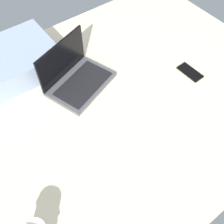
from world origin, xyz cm
name	(u,v)px	position (x,y,z in cm)	size (l,w,h in cm)	color
bed_mattress	(119,105)	(0.00, 0.00, 9.00)	(180.00, 140.00, 18.00)	beige
laptop	(76,77)	(-13.23, 20.15, 22.41)	(38.72, 32.55, 23.00)	#4C4C51
cell_phone	(190,72)	(40.58, -10.66, 18.40)	(6.80, 14.00, 0.80)	black
pillow	(7,64)	(-38.39, 48.00, 24.50)	(52.00, 36.00, 13.00)	#8C9EB7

